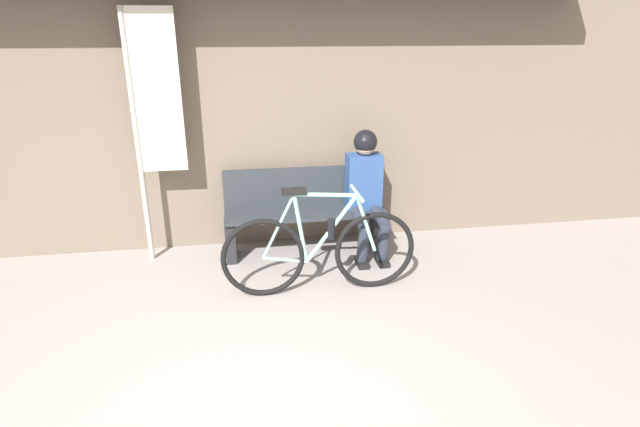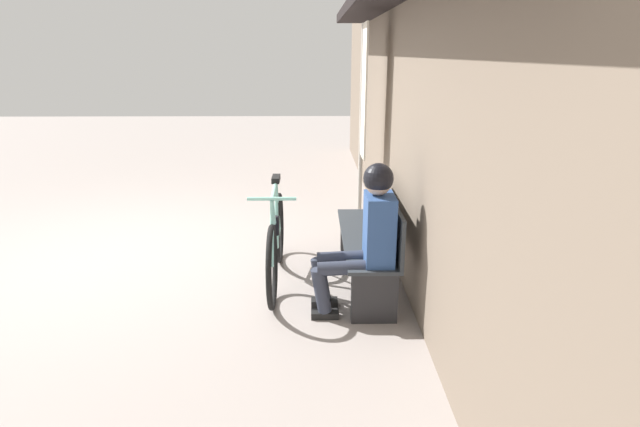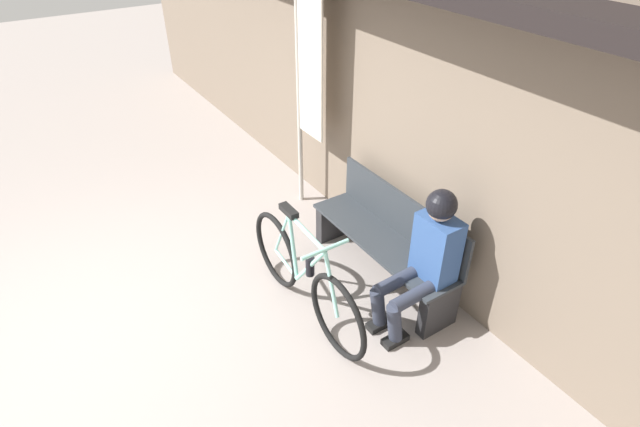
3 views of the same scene
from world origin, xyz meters
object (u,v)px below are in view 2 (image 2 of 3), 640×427
park_bench_near (371,240)px  banner_pole (363,106)px  person_seated (366,230)px  bicycle (276,242)px

park_bench_near → banner_pole: bearing=178.6°
banner_pole → person_seated: bearing=-4.3°
park_bench_near → person_seated: 0.67m
bicycle → person_seated: person_seated is taller
person_seated → banner_pole: 2.11m
park_bench_near → bicycle: bearing=-89.3°
banner_pole → park_bench_near: bearing=-1.4°
park_bench_near → bicycle: (0.01, -0.86, -0.01)m
bicycle → person_seated: 1.00m
person_seated → park_bench_near: bearing=169.1°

